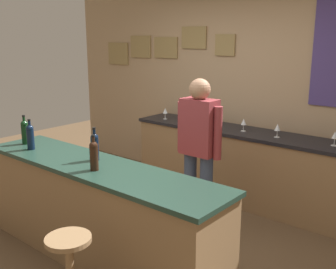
{
  "coord_description": "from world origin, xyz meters",
  "views": [
    {
      "loc": [
        2.63,
        -2.57,
        2.02
      ],
      "look_at": [
        0.12,
        0.45,
        1.05
      ],
      "focal_mm": 43.01,
      "sensor_mm": 36.0,
      "label": 1
    }
  ],
  "objects": [
    {
      "name": "wine_glass_d",
      "position": [
        1.38,
        1.65,
        1.01
      ],
      "size": [
        0.07,
        0.07,
        0.16
      ],
      "color": "silver",
      "rests_on": "side_counter"
    },
    {
      "name": "wine_bottle_d",
      "position": [
        0.1,
        -0.5,
        1.06
      ],
      "size": [
        0.07,
        0.07,
        0.31
      ],
      "color": "black",
      "rests_on": "bar_counter"
    },
    {
      "name": "back_wall",
      "position": [
        0.02,
        2.03,
        1.42
      ],
      "size": [
        6.0,
        0.09,
        2.8
      ],
      "color": "tan",
      "rests_on": "ground_plane"
    },
    {
      "name": "ground_plane",
      "position": [
        0.0,
        0.0,
        0.0
      ],
      "size": [
        10.0,
        10.0,
        0.0
      ],
      "primitive_type": "plane",
      "color": "brown"
    },
    {
      "name": "bartender",
      "position": [
        0.39,
        0.6,
        0.94
      ],
      "size": [
        0.52,
        0.21,
        1.62
      ],
      "color": "#384766",
      "rests_on": "ground_plane"
    },
    {
      "name": "wine_glass_a",
      "position": [
        -0.87,
        1.57,
        1.01
      ],
      "size": [
        0.07,
        0.07,
        0.16
      ],
      "color": "silver",
      "rests_on": "side_counter"
    },
    {
      "name": "wine_bottle_b",
      "position": [
        -0.87,
        -0.49,
        1.06
      ],
      "size": [
        0.07,
        0.07,
        0.31
      ],
      "color": "black",
      "rests_on": "bar_counter"
    },
    {
      "name": "wine_glass_b",
      "position": [
        0.32,
        1.62,
        1.01
      ],
      "size": [
        0.07,
        0.07,
        0.16
      ],
      "color": "silver",
      "rests_on": "side_counter"
    },
    {
      "name": "wine_bottle_a",
      "position": [
        -1.1,
        -0.41,
        1.06
      ],
      "size": [
        0.07,
        0.07,
        0.31
      ],
      "color": "black",
      "rests_on": "bar_counter"
    },
    {
      "name": "wine_glass_c",
      "position": [
        0.76,
        1.6,
        1.01
      ],
      "size": [
        0.07,
        0.07,
        0.16
      ],
      "color": "silver",
      "rests_on": "side_counter"
    },
    {
      "name": "wine_bottle_c",
      "position": [
        -0.1,
        -0.32,
        1.06
      ],
      "size": [
        0.07,
        0.07,
        0.31
      ],
      "color": "black",
      "rests_on": "bar_counter"
    },
    {
      "name": "bar_counter",
      "position": [
        0.0,
        -0.4,
        0.46
      ],
      "size": [
        2.64,
        0.6,
        0.92
      ],
      "color": "olive",
      "rests_on": "ground_plane"
    },
    {
      "name": "coffee_mug",
      "position": [
        -0.16,
        1.65,
        0.95
      ],
      "size": [
        0.12,
        0.08,
        0.09
      ],
      "color": "#338C4C",
      "rests_on": "side_counter"
    },
    {
      "name": "bar_stool",
      "position": [
        0.5,
        -1.09,
        0.46
      ],
      "size": [
        0.32,
        0.32,
        0.68
      ],
      "color": "olive",
      "rests_on": "ground_plane"
    },
    {
      "name": "side_counter",
      "position": [
        0.4,
        1.65,
        0.45
      ],
      "size": [
        3.15,
        0.56,
        0.9
      ],
      "color": "olive",
      "rests_on": "ground_plane"
    }
  ]
}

